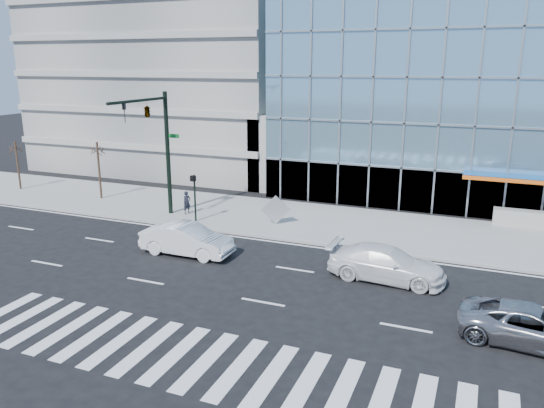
{
  "coord_description": "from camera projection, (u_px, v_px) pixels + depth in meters",
  "views": [
    {
      "loc": [
        8.2,
        -23.1,
        9.91
      ],
      "look_at": [
        -2.44,
        3.0,
        2.37
      ],
      "focal_mm": 35.0,
      "sensor_mm": 36.0,
      "label": 1
    }
  ],
  "objects": [
    {
      "name": "ground",
      "position": [
        295.0,
        270.0,
        26.21
      ],
      "size": [
        160.0,
        160.0,
        0.0
      ],
      "primitive_type": "plane",
      "color": "black",
      "rests_on": "ground"
    },
    {
      "name": "sidewalk",
      "position": [
        338.0,
        224.0,
        33.35
      ],
      "size": [
        120.0,
        8.0,
        0.15
      ],
      "primitive_type": "cube",
      "color": "gray",
      "rests_on": "ground"
    },
    {
      "name": "parking_garage",
      "position": [
        198.0,
        62.0,
        54.18
      ],
      "size": [
        24.0,
        24.0,
        20.0
      ],
      "primitive_type": "cube",
      "color": "gray",
      "rests_on": "ground"
    },
    {
      "name": "ramp_block",
      "position": [
        301.0,
        149.0,
        43.73
      ],
      "size": [
        6.0,
        8.0,
        6.0
      ],
      "primitive_type": "cube",
      "color": "gray",
      "rests_on": "ground"
    },
    {
      "name": "traffic_signal",
      "position": [
        153.0,
        125.0,
        32.72
      ],
      "size": [
        1.14,
        5.74,
        8.0
      ],
      "color": "black",
      "rests_on": "sidewalk"
    },
    {
      "name": "ped_signal_post",
      "position": [
        194.0,
        191.0,
        33.18
      ],
      "size": [
        0.3,
        0.33,
        3.0
      ],
      "color": "black",
      "rests_on": "sidewalk"
    },
    {
      "name": "street_tree_near",
      "position": [
        97.0,
        150.0,
        38.51
      ],
      "size": [
        1.1,
        1.1,
        4.23
      ],
      "color": "#332319",
      "rests_on": "sidewalk"
    },
    {
      "name": "street_tree_far",
      "position": [
        16.0,
        148.0,
        41.51
      ],
      "size": [
        1.1,
        1.1,
        3.87
      ],
      "color": "#332319",
      "rests_on": "sidewalk"
    },
    {
      "name": "silver_suv",
      "position": [
        533.0,
        326.0,
        19.11
      ],
      "size": [
        5.33,
        2.84,
        1.43
      ],
      "primitive_type": "imported",
      "rotation": [
        0.0,
        0.0,
        1.48
      ],
      "color": "#A3A3A8",
      "rests_on": "ground"
    },
    {
      "name": "white_suv",
      "position": [
        386.0,
        264.0,
        24.82
      ],
      "size": [
        5.56,
        2.47,
        1.59
      ],
      "primitive_type": "imported",
      "rotation": [
        0.0,
        0.0,
        1.53
      ],
      "color": "white",
      "rests_on": "ground"
    },
    {
      "name": "white_sedan",
      "position": [
        187.0,
        240.0,
        28.1
      ],
      "size": [
        5.02,
        1.78,
        1.65
      ],
      "primitive_type": "imported",
      "rotation": [
        0.0,
        0.0,
        1.58
      ],
      "color": "white",
      "rests_on": "ground"
    },
    {
      "name": "pedestrian",
      "position": [
        187.0,
        203.0,
        35.18
      ],
      "size": [
        0.56,
        0.66,
        1.53
      ],
      "primitive_type": "imported",
      "rotation": [
        0.0,
        0.0,
        1.15
      ],
      "color": "black",
      "rests_on": "sidewalk"
    },
    {
      "name": "tilted_panel",
      "position": [
        276.0,
        210.0,
        32.88
      ],
      "size": [
        1.73,
        0.75,
        1.84
      ],
      "primitive_type": "cube",
      "rotation": [
        0.0,
        0.78,
        0.39
      ],
      "color": "#9B9B9B",
      "rests_on": "sidewalk"
    }
  ]
}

